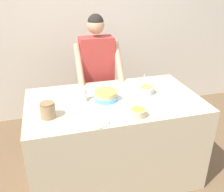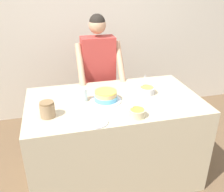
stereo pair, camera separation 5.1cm
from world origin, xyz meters
name	(u,v)px [view 1 (the left image)]	position (x,y,z in m)	size (l,w,h in m)	color
wall_back	(85,30)	(0.00, 2.02, 1.30)	(10.00, 0.05, 2.60)	beige
counter	(114,138)	(0.00, 0.48, 0.46)	(1.69, 0.97, 0.92)	#C6B793
person_baker	(97,70)	(-0.02, 1.19, 0.98)	(0.53, 0.46, 1.63)	#2D2D38
cake	(106,96)	(-0.09, 0.47, 0.96)	(0.30, 0.30, 0.10)	silver
frosting_bowl_orange	(138,112)	(0.11, 0.12, 0.96)	(0.14, 0.14, 0.15)	beige
frosting_bowl_olive	(146,90)	(0.36, 0.54, 0.96)	(0.16, 0.16, 0.18)	silver
drinking_glass	(83,95)	(-0.29, 0.53, 0.98)	(0.08, 0.08, 0.12)	silver
ceramic_plate	(97,122)	(-0.25, 0.11, 0.92)	(0.21, 0.21, 0.01)	silver
stoneware_jar	(48,110)	(-0.63, 0.30, 0.99)	(0.13, 0.13, 0.14)	#9E7F5B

